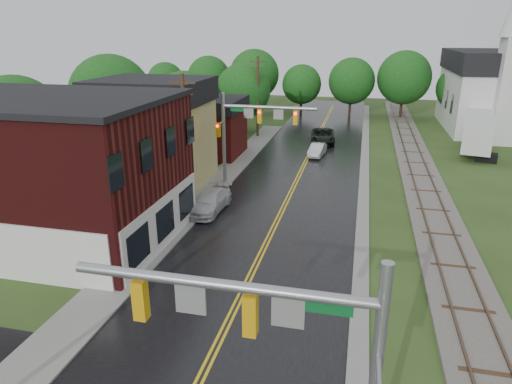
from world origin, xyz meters
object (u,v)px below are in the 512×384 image
(church, at_px, (496,82))
(pickup_white, at_px, (209,201))
(traffic_signal_near, at_px, (282,339))
(tree_left_a, at_px, (19,124))
(utility_pole_c, at_px, (258,96))
(brick_building, at_px, (47,169))
(tree_left_e, at_px, (244,92))
(tree_left_b, at_px, (112,98))
(utility_pole_b, at_px, (185,138))
(traffic_signal_far, at_px, (250,123))
(suv_dark, at_px, (323,136))
(sedan_silver, at_px, (317,150))
(semi_trailer, at_px, (479,129))
(tree_left_c, at_px, (185,101))

(church, bearing_deg, pickup_white, -126.98)
(traffic_signal_near, bearing_deg, tree_left_a, 139.53)
(utility_pole_c, bearing_deg, pickup_white, -85.07)
(brick_building, xyz_separation_m, tree_left_e, (3.64, 30.90, 0.66))
(tree_left_b, bearing_deg, utility_pole_c, 47.61)
(utility_pole_c, bearing_deg, tree_left_a, -120.55)
(utility_pole_b, xyz_separation_m, utility_pole_c, (0.00, 22.00, 0.00))
(traffic_signal_far, distance_m, tree_left_a, 17.16)
(suv_dark, bearing_deg, church, 23.81)
(traffic_signal_far, xyz_separation_m, utility_pole_b, (-3.33, -5.00, -0.25))
(brick_building, relative_size, church, 0.71)
(tree_left_a, distance_m, pickup_white, 15.72)
(tree_left_a, relative_size, pickup_white, 1.81)
(traffic_signal_near, height_order, traffic_signal_far, same)
(sedan_silver, bearing_deg, traffic_signal_far, -107.15)
(traffic_signal_near, xyz_separation_m, tree_left_a, (-23.32, 19.90, 0.15))
(tree_left_e, distance_m, semi_trailer, 25.62)
(utility_pole_c, bearing_deg, utility_pole_b, -90.00)
(traffic_signal_near, bearing_deg, tree_left_e, 105.68)
(tree_left_c, bearing_deg, utility_pole_b, -68.51)
(brick_building, relative_size, tree_left_b, 1.48)
(traffic_signal_near, xyz_separation_m, utility_pole_c, (-10.27, 42.00, -0.25))
(brick_building, height_order, tree_left_b, tree_left_b)
(utility_pole_c, xyz_separation_m, semi_trailer, (23.26, -1.12, -2.50))
(brick_building, bearing_deg, tree_left_e, 83.29)
(tree_left_a, bearing_deg, suv_dark, 45.32)
(utility_pole_c, bearing_deg, sedan_silver, -42.73)
(tree_left_c, relative_size, pickup_white, 1.59)
(pickup_white, bearing_deg, semi_trailer, 49.15)
(brick_building, distance_m, traffic_signal_far, 15.03)
(sedan_silver, bearing_deg, tree_left_c, 174.74)
(sedan_silver, bearing_deg, tree_left_b, -158.75)
(traffic_signal_far, height_order, utility_pole_b, utility_pole_b)
(utility_pole_b, height_order, sedan_silver, utility_pole_b)
(tree_left_b, relative_size, pickup_white, 2.02)
(church, xyz_separation_m, sedan_silver, (-19.20, -16.76, -5.23))
(utility_pole_c, bearing_deg, brick_building, -101.09)
(tree_left_c, relative_size, suv_dark, 1.42)
(utility_pole_c, xyz_separation_m, suv_dark, (7.60, -1.22, -3.97))
(church, xyz_separation_m, tree_left_e, (-28.85, -7.84, -1.02))
(church, xyz_separation_m, traffic_signal_far, (-23.47, -26.74, -0.86))
(traffic_signal_near, distance_m, pickup_white, 20.98)
(tree_left_a, distance_m, tree_left_e, 26.40)
(tree_left_a, distance_m, sedan_silver, 25.96)
(utility_pole_b, relative_size, tree_left_a, 1.04)
(suv_dark, bearing_deg, tree_left_e, 156.16)
(traffic_signal_far, relative_size, tree_left_b, 0.76)
(utility_pole_b, relative_size, tree_left_c, 1.18)
(utility_pole_c, bearing_deg, tree_left_c, -149.80)
(utility_pole_c, relative_size, tree_left_c, 1.18)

